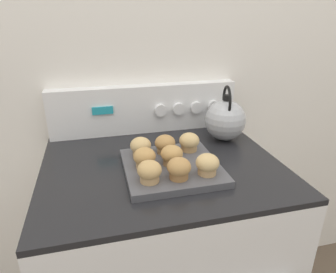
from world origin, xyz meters
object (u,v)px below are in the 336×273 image
muffin_pan (172,167)px  muffin_r2_c0 (141,147)px  muffin_r2_c1 (165,144)px  muffin_r1_c0 (145,158)px  muffin_r0_c1 (179,169)px  muffin_r2_c2 (189,142)px  tea_kettle (225,119)px  muffin_r0_c0 (149,172)px  stove_range (162,264)px  muffin_r0_c2 (207,164)px  muffin_r1_c1 (172,155)px

muffin_pan → muffin_r2_c0: muffin_r2_c0 is taller
muffin_pan → muffin_r2_c1: muffin_r2_c1 is taller
muffin_r1_c0 → muffin_r0_c1: bearing=-47.1°
muffin_r1_c0 → muffin_r2_c0: (0.00, 0.08, 0.00)m
muffin_r0_c1 → muffin_r2_c2: same height
tea_kettle → muffin_r2_c1: bearing=-157.7°
muffin_r2_c1 → muffin_r2_c2: same height
muffin_pan → tea_kettle: bearing=36.3°
muffin_r0_c0 → muffin_r2_c1: bearing=63.0°
stove_range → muffin_r0_c2: muffin_r0_c2 is taller
stove_range → muffin_r2_c0: 0.50m
muffin_r1_c1 → tea_kettle: 0.33m
muffin_r2_c0 → muffin_r1_c0: bearing=-91.1°
muffin_r2_c0 → muffin_r1_c1: bearing=-46.0°
muffin_pan → muffin_r1_c0: muffin_r1_c0 is taller
tea_kettle → muffin_r0_c1: bearing=-133.4°
muffin_r1_c0 → muffin_r2_c1: 0.12m
muffin_r0_c2 → muffin_r1_c0: 0.19m
muffin_r2_c0 → muffin_r0_c1: bearing=-64.8°
stove_range → muffin_r0_c0: bearing=-115.0°
tea_kettle → muffin_r1_c0: bearing=-151.2°
muffin_r2_c0 → muffin_r2_c2: (0.17, -0.00, 0.00)m
muffin_r1_c0 → muffin_r2_c0: 0.08m
muffin_r0_c0 → muffin_r1_c1: bearing=43.8°
muffin_pan → muffin_r2_c2: (0.08, 0.08, 0.04)m
muffin_r0_c0 → tea_kettle: (0.35, 0.28, 0.03)m
muffin_r0_c0 → muffin_r0_c1: bearing=-2.3°
tea_kettle → muffin_pan: bearing=-143.7°
muffin_r0_c2 → tea_kettle: tea_kettle is taller
muffin_r0_c0 → muffin_r0_c1: 0.08m
muffin_r0_c0 → muffin_r2_c2: bearing=44.5°
muffin_r0_c1 → muffin_r0_c2: size_ratio=1.00×
muffin_r1_c1 → tea_kettle: size_ratio=0.32×
muffin_r0_c2 → muffin_r1_c1: bearing=135.8°
muffin_r1_c0 → muffin_r0_c2: bearing=-26.7°
muffin_pan → muffin_r0_c1: bearing=-91.0°
stove_range → muffin_r2_c2: (0.10, 0.02, 0.50)m
tea_kettle → muffin_r2_c0: bearing=-162.7°
muffin_r2_c0 → tea_kettle: size_ratio=0.32×
muffin_r0_c0 → muffin_r2_c1: size_ratio=1.00×
muffin_r1_c1 → muffin_r2_c0: bearing=134.0°
muffin_r1_c0 → muffin_r2_c0: size_ratio=1.00×
muffin_r1_c0 → muffin_pan: bearing=-1.7°
muffin_r2_c0 → stove_range: bearing=-21.1°
tea_kettle → stove_range: bearing=-154.9°
muffin_r0_c1 → muffin_pan: bearing=89.0°
muffin_pan → muffin_r0_c1: (-0.00, -0.09, 0.04)m
stove_range → muffin_pan: size_ratio=3.06×
muffin_r0_c0 → muffin_r1_c1: size_ratio=1.00×
muffin_r2_c0 → tea_kettle: tea_kettle is taller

